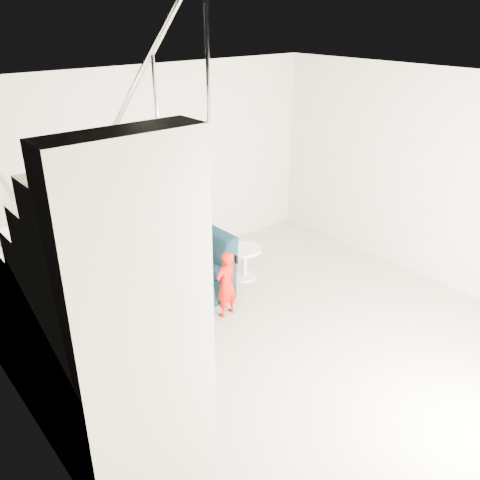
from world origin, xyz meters
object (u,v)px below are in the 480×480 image
at_px(staircase, 90,324).
at_px(armchair, 171,267).
at_px(toddler, 226,284).
at_px(side_table, 245,258).

bearing_deg(staircase, armchair, 39.40).
distance_m(toddler, staircase, 2.01).
distance_m(armchair, staircase, 2.13).
xyz_separation_m(armchair, side_table, (1.00, -0.21, -0.11)).
height_order(side_table, staircase, staircase).
distance_m(toddler, side_table, 0.93).
xyz_separation_m(toddler, side_table, (0.74, 0.55, -0.11)).
bearing_deg(armchair, toddler, -71.23).
distance_m(armchair, side_table, 1.03).
height_order(armchair, toddler, armchair).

